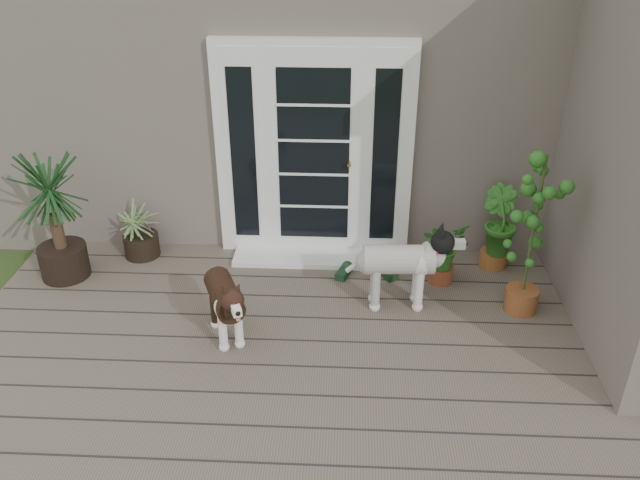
{
  "coord_description": "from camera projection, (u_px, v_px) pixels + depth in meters",
  "views": [
    {
      "loc": [
        0.15,
        -3.25,
        3.44
      ],
      "look_at": [
        -0.1,
        1.75,
        0.7
      ],
      "focal_mm": 36.32,
      "sensor_mm": 36.0,
      "label": 1
    }
  ],
  "objects": [
    {
      "name": "door_unit",
      "position": [
        314.0,
        152.0,
        6.22
      ],
      "size": [
        1.9,
        0.14,
        2.15
      ],
      "primitive_type": "cube",
      "color": "white",
      "rests_on": "deck"
    },
    {
      "name": "sapling",
      "position": [
        533.0,
        234.0,
        5.41
      ],
      "size": [
        0.54,
        0.54,
        1.53
      ],
      "primitive_type": null,
      "rotation": [
        0.0,
        0.0,
        0.23
      ],
      "color": "#1B611E",
      "rests_on": "deck"
    },
    {
      "name": "door_step",
      "position": [
        313.0,
        257.0,
        6.55
      ],
      "size": [
        1.6,
        0.4,
        0.05
      ],
      "primitive_type": "cube",
      "color": "white",
      "rests_on": "deck"
    },
    {
      "name": "white_dog",
      "position": [
        398.0,
        272.0,
        5.68
      ],
      "size": [
        0.85,
        0.4,
        0.69
      ],
      "primitive_type": null,
      "rotation": [
        0.0,
        0.0,
        -1.52
      ],
      "color": "white",
      "rests_on": "deck"
    },
    {
      "name": "herb_a",
      "position": [
        442.0,
        256.0,
        6.08
      ],
      "size": [
        0.58,
        0.58,
        0.53
      ],
      "primitive_type": "imported",
      "rotation": [
        0.0,
        0.0,
        0.59
      ],
      "color": "#1D5117",
      "rests_on": "deck"
    },
    {
      "name": "house_main",
      "position": [
        340.0,
        64.0,
        7.84
      ],
      "size": [
        7.4,
        4.0,
        3.1
      ],
      "primitive_type": "cube",
      "color": "#665E54",
      "rests_on": "ground"
    },
    {
      "name": "yucca",
      "position": [
        55.0,
        218.0,
        5.99
      ],
      "size": [
        0.94,
        0.94,
        1.25
      ],
      "primitive_type": null,
      "rotation": [
        0.0,
        0.0,
        -0.1
      ],
      "color": "black",
      "rests_on": "deck"
    },
    {
      "name": "herb_c",
      "position": [
        567.0,
        242.0,
        6.32
      ],
      "size": [
        0.48,
        0.48,
        0.54
      ],
      "primitive_type": "imported",
      "rotation": [
        0.0,
        0.0,
        4.14
      ],
      "color": "#265618",
      "rests_on": "deck"
    },
    {
      "name": "brindle_dog",
      "position": [
        225.0,
        306.0,
        5.29
      ],
      "size": [
        0.58,
        0.8,
        0.61
      ],
      "primitive_type": null,
      "rotation": [
        0.0,
        0.0,
        3.55
      ],
      "color": "#331E12",
      "rests_on": "deck"
    },
    {
      "name": "clog_right",
      "position": [
        344.0,
        271.0,
        6.27
      ],
      "size": [
        0.23,
        0.32,
        0.09
      ],
      "primitive_type": null,
      "rotation": [
        0.0,
        0.0,
        -0.35
      ],
      "color": "#16371C",
      "rests_on": "deck"
    },
    {
      "name": "spider_plant",
      "position": [
        139.0,
        228.0,
        6.49
      ],
      "size": [
        0.7,
        0.7,
        0.63
      ],
      "primitive_type": null,
      "rotation": [
        0.0,
        0.0,
        0.21
      ],
      "color": "#889D61",
      "rests_on": "deck"
    },
    {
      "name": "herb_b",
      "position": [
        496.0,
        238.0,
        6.3
      ],
      "size": [
        0.56,
        0.56,
        0.62
      ],
      "primitive_type": "imported",
      "rotation": [
        0.0,
        0.0,
        2.1
      ],
      "color": "#1E5F1B",
      "rests_on": "deck"
    },
    {
      "name": "clog_left",
      "position": [
        386.0,
        271.0,
        6.27
      ],
      "size": [
        0.3,
        0.35,
        0.1
      ],
      "primitive_type": null,
      "rotation": [
        0.0,
        0.0,
        0.55
      ],
      "color": "#143215",
      "rests_on": "deck"
    },
    {
      "name": "deck",
      "position": [
        324.0,
        402.0,
        4.83
      ],
      "size": [
        6.2,
        4.6,
        0.12
      ],
      "primitive_type": "cube",
      "color": "#6B5B4C",
      "rests_on": "ground"
    }
  ]
}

